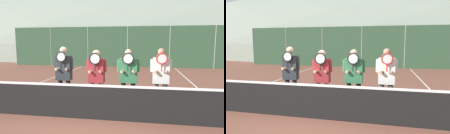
# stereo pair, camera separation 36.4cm
# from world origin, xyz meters

# --- Properties ---
(ground_plane) EXTENTS (120.00, 120.00, 0.00)m
(ground_plane) POSITION_xyz_m (0.00, 0.00, 0.00)
(ground_plane) COLOR brown
(hill_distant) EXTENTS (139.62, 77.56, 27.15)m
(hill_distant) POSITION_xyz_m (0.00, 51.37, 0.00)
(hill_distant) COLOR gray
(hill_distant) RESTS_ON ground_plane
(clubhouse_building) EXTENTS (16.10, 5.50, 3.85)m
(clubhouse_building) POSITION_xyz_m (-0.10, 17.94, 1.95)
(clubhouse_building) COLOR #9EA3A8
(clubhouse_building) RESTS_ON ground_plane
(fence_back) EXTENTS (19.93, 0.06, 3.27)m
(fence_back) POSITION_xyz_m (0.00, 11.36, 1.64)
(fence_back) COLOR gray
(fence_back) RESTS_ON ground_plane
(tennis_net) EXTENTS (9.98, 0.09, 1.02)m
(tennis_net) POSITION_xyz_m (0.00, 0.00, 0.48)
(tennis_net) COLOR gray
(tennis_net) RESTS_ON ground_plane
(court_line_left_sideline) EXTENTS (0.05, 16.00, 0.01)m
(court_line_left_sideline) POSITION_xyz_m (-3.71, 3.00, 0.00)
(court_line_left_sideline) COLOR white
(court_line_left_sideline) RESTS_ON ground_plane
(court_line_right_sideline) EXTENTS (0.05, 16.00, 0.01)m
(court_line_right_sideline) POSITION_xyz_m (3.71, 3.00, 0.00)
(court_line_right_sideline) COLOR white
(court_line_right_sideline) RESTS_ON ground_plane
(player_leftmost) EXTENTS (0.58, 0.34, 1.86)m
(player_leftmost) POSITION_xyz_m (-0.92, 0.62, 1.09)
(player_leftmost) COLOR #232838
(player_leftmost) RESTS_ON ground_plane
(player_center_left) EXTENTS (0.58, 0.34, 1.78)m
(player_center_left) POSITION_xyz_m (0.06, 0.61, 1.07)
(player_center_left) COLOR white
(player_center_left) RESTS_ON ground_plane
(player_center_right) EXTENTS (0.63, 0.34, 1.80)m
(player_center_right) POSITION_xyz_m (0.96, 0.69, 1.08)
(player_center_right) COLOR black
(player_center_right) RESTS_ON ground_plane
(player_rightmost) EXTENTS (0.56, 0.34, 1.83)m
(player_rightmost) POSITION_xyz_m (1.84, 0.65, 1.07)
(player_rightmost) COLOR #56565B
(player_rightmost) RESTS_ON ground_plane
(car_far_left) EXTENTS (4.06, 1.95, 1.89)m
(car_far_left) POSITION_xyz_m (-5.56, 13.34, 0.95)
(car_far_left) COLOR black
(car_far_left) RESTS_ON ground_plane
(car_left_of_center) EXTENTS (4.19, 2.01, 1.79)m
(car_left_of_center) POSITION_xyz_m (-0.56, 13.52, 0.91)
(car_left_of_center) COLOR silver
(car_left_of_center) RESTS_ON ground_plane
(car_center) EXTENTS (4.17, 2.01, 1.82)m
(car_center) POSITION_xyz_m (4.51, 13.74, 0.92)
(car_center) COLOR navy
(car_center) RESTS_ON ground_plane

